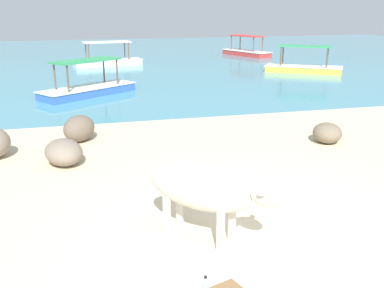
{
  "coord_description": "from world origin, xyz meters",
  "views": [
    {
      "loc": [
        -2.29,
        -4.96,
        3.13
      ],
      "look_at": [
        -0.25,
        3.0,
        0.55
      ],
      "focal_mm": 41.21,
      "sensor_mm": 36.0,
      "label": 1
    }
  ],
  "objects_px": {
    "cow": "(203,188)",
    "boat_white": "(108,60)",
    "boat_yellow": "(304,67)",
    "boat_blue": "(88,88)",
    "boat_red": "(246,51)"
  },
  "relations": [
    {
      "from": "cow",
      "to": "boat_white",
      "type": "height_order",
      "value": "boat_white"
    },
    {
      "from": "boat_red",
      "to": "boat_blue",
      "type": "height_order",
      "value": "same"
    },
    {
      "from": "boat_yellow",
      "to": "boat_blue",
      "type": "distance_m",
      "value": 10.94
    },
    {
      "from": "cow",
      "to": "boat_blue",
      "type": "height_order",
      "value": "boat_blue"
    },
    {
      "from": "cow",
      "to": "boat_white",
      "type": "relative_size",
      "value": 0.45
    },
    {
      "from": "boat_blue",
      "to": "cow",
      "type": "bearing_deg",
      "value": -119.11
    },
    {
      "from": "boat_blue",
      "to": "boat_red",
      "type": "bearing_deg",
      "value": 11.63
    },
    {
      "from": "boat_white",
      "to": "boat_yellow",
      "type": "height_order",
      "value": "same"
    },
    {
      "from": "boat_white",
      "to": "boat_yellow",
      "type": "distance_m",
      "value": 10.4
    },
    {
      "from": "boat_white",
      "to": "boat_blue",
      "type": "relative_size",
      "value": 1.04
    },
    {
      "from": "cow",
      "to": "boat_yellow",
      "type": "xyz_separation_m",
      "value": [
        9.19,
        14.38,
        -0.49
      ]
    },
    {
      "from": "boat_red",
      "to": "boat_blue",
      "type": "relative_size",
      "value": 1.05
    },
    {
      "from": "boat_yellow",
      "to": "boat_white",
      "type": "bearing_deg",
      "value": 4.11
    },
    {
      "from": "boat_white",
      "to": "boat_yellow",
      "type": "relative_size",
      "value": 1.03
    },
    {
      "from": "cow",
      "to": "boat_blue",
      "type": "relative_size",
      "value": 0.47
    }
  ]
}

